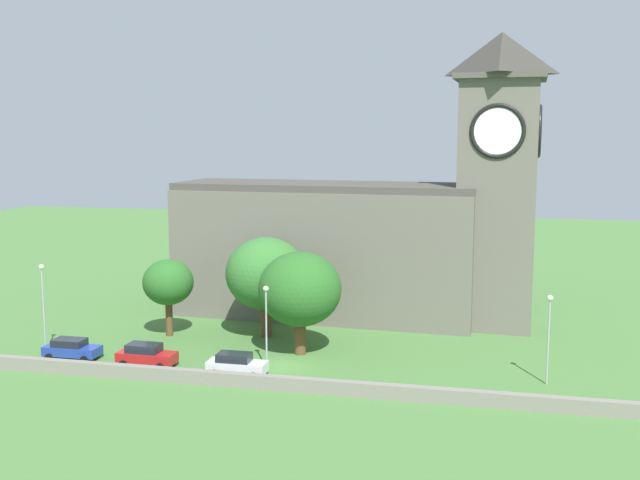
# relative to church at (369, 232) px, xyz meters

# --- Properties ---
(ground_plane) EXTENTS (200.00, 200.00, 0.00)m
(ground_plane) POSITION_rel_church_xyz_m (-4.08, -2.66, -8.74)
(ground_plane) COLOR #477538
(church) EXTENTS (36.62, 11.46, 27.92)m
(church) POSITION_rel_church_xyz_m (0.00, 0.00, 0.00)
(church) COLOR #666056
(church) RESTS_ON ground
(quay_barrier) EXTENTS (58.82, 0.70, 1.06)m
(quay_barrier) POSITION_rel_church_xyz_m (-4.08, -23.42, -8.22)
(quay_barrier) COLOR gray
(quay_barrier) RESTS_ON ground
(car_blue) EXTENTS (4.68, 2.23, 1.66)m
(car_blue) POSITION_rel_church_xyz_m (-21.76, -19.73, -7.90)
(car_blue) COLOR #233D9E
(car_blue) RESTS_ON ground
(car_red) EXTENTS (4.76, 2.26, 1.85)m
(car_red) POSITION_rel_church_xyz_m (-14.75, -20.31, -7.81)
(car_red) COLOR red
(car_red) RESTS_ON ground
(car_white) EXTENTS (4.62, 2.08, 1.77)m
(car_white) POSITION_rel_church_xyz_m (-6.89, -20.90, -7.85)
(car_white) COLOR silver
(car_white) RESTS_ON ground
(streetlamp_west_end) EXTENTS (0.44, 0.44, 7.68)m
(streetlamp_west_end) POSITION_rel_church_xyz_m (-24.80, -18.79, -3.68)
(streetlamp_west_end) COLOR #9EA0A5
(streetlamp_west_end) RESTS_ON ground
(streetlamp_west_mid) EXTENTS (0.44, 0.44, 6.72)m
(streetlamp_west_mid) POSITION_rel_church_xyz_m (-5.12, -18.71, -4.23)
(streetlamp_west_mid) COLOR #9EA0A5
(streetlamp_west_mid) RESTS_ON ground
(streetlamp_central) EXTENTS (0.44, 0.44, 6.81)m
(streetlamp_central) POSITION_rel_church_xyz_m (16.41, -17.66, -4.18)
(streetlamp_central) COLOR #9EA0A5
(streetlamp_central) RESTS_ON ground
(tree_churchyard) EXTENTS (7.36, 7.36, 9.23)m
(tree_churchyard) POSITION_rel_church_xyz_m (-7.93, -9.54, -2.87)
(tree_churchyard) COLOR brown
(tree_churchyard) RESTS_ON ground
(tree_riverside_east) EXTENTS (4.66, 4.66, 7.13)m
(tree_riverside_east) POSITION_rel_church_xyz_m (-16.79, -11.24, -3.76)
(tree_riverside_east) COLOR brown
(tree_riverside_east) RESTS_ON ground
(tree_by_tower) EXTENTS (7.01, 7.01, 8.79)m
(tree_by_tower) POSITION_rel_church_xyz_m (-3.51, -14.24, -3.15)
(tree_by_tower) COLOR brown
(tree_by_tower) RESTS_ON ground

